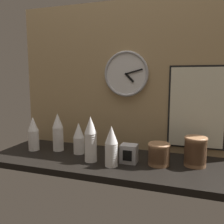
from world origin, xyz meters
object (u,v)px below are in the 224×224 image
at_px(cup_stack_center, 91,139).
at_px(bowl_stack_right, 159,153).
at_px(wall_clock, 126,74).
at_px(napkin_dispenser, 129,154).
at_px(cup_stack_left, 58,132).
at_px(cup_stack_center_right, 111,146).
at_px(menu_board, 197,108).
at_px(bowl_stack_far_right, 195,151).
at_px(cup_stack_center_left, 79,138).
at_px(cup_stack_far_left, 34,133).

height_order(cup_stack_center, bowl_stack_right, cup_stack_center).
height_order(wall_clock, napkin_dispenser, wall_clock).
xyz_separation_m(cup_stack_left, cup_stack_center_right, (0.46, -0.17, -0.01)).
distance_m(bowl_stack_right, menu_board, 0.41).
bearing_deg(bowl_stack_right, menu_board, 51.30).
relative_size(cup_stack_center, napkin_dispenser, 2.50).
relative_size(cup_stack_center, bowl_stack_far_right, 1.61).
bearing_deg(napkin_dispenser, bowl_stack_right, 6.01).
relative_size(cup_stack_center_left, menu_board, 0.39).
distance_m(cup_stack_far_left, menu_board, 1.15).
height_order(cup_stack_left, cup_stack_center, cup_stack_center).
height_order(cup_stack_left, bowl_stack_far_right, cup_stack_left).
xyz_separation_m(bowl_stack_far_right, bowl_stack_right, (-0.21, -0.05, -0.02)).
height_order(cup_stack_center_left, cup_stack_center, cup_stack_center).
relative_size(cup_stack_center_right, bowl_stack_far_right, 1.37).
xyz_separation_m(wall_clock, napkin_dispenser, (0.09, -0.27, -0.49)).
xyz_separation_m(bowl_stack_far_right, menu_board, (-0.00, 0.20, 0.23)).
distance_m(cup_stack_left, cup_stack_far_left, 0.18).
bearing_deg(cup_stack_center_right, menu_board, 37.54).
bearing_deg(cup_stack_left, cup_stack_far_left, -165.26).
height_order(bowl_stack_far_right, wall_clock, wall_clock).
relative_size(cup_stack_far_left, wall_clock, 0.76).
distance_m(bowl_stack_right, napkin_dispenser, 0.18).
xyz_separation_m(cup_stack_center_right, wall_clock, (-0.01, 0.35, 0.42)).
xyz_separation_m(bowl_stack_right, napkin_dispenser, (-0.18, -0.02, -0.01)).
distance_m(cup_stack_far_left, napkin_dispenser, 0.72).
distance_m(cup_stack_center, menu_board, 0.72).
xyz_separation_m(menu_board, napkin_dispenser, (-0.38, -0.27, -0.27)).
xyz_separation_m(cup_stack_left, cup_stack_far_left, (-0.17, -0.05, -0.01)).
distance_m(cup_stack_center_right, menu_board, 0.63).
relative_size(bowl_stack_right, menu_board, 0.24).
height_order(cup_stack_center_left, menu_board, menu_board).
height_order(cup_stack_far_left, menu_board, menu_board).
height_order(bowl_stack_far_right, bowl_stack_right, bowl_stack_far_right).
bearing_deg(cup_stack_center, cup_stack_far_left, 170.11).
height_order(cup_stack_left, bowl_stack_right, cup_stack_left).
bearing_deg(wall_clock, bowl_stack_far_right, -21.74).
distance_m(wall_clock, napkin_dispenser, 0.56).
bearing_deg(bowl_stack_far_right, cup_stack_far_left, -177.90).
distance_m(cup_stack_center_right, bowl_stack_far_right, 0.50).
bearing_deg(bowl_stack_far_right, cup_stack_center_left, -179.15).
bearing_deg(napkin_dispenser, cup_stack_far_left, 177.35).
bearing_deg(cup_stack_far_left, cup_stack_center, -9.89).
bearing_deg(cup_stack_center, menu_board, 27.78).
height_order(cup_stack_left, cup_stack_far_left, cup_stack_left).
bearing_deg(wall_clock, cup_stack_far_left, -159.60).
xyz_separation_m(cup_stack_center, cup_stack_far_left, (-0.49, 0.08, -0.02)).
xyz_separation_m(cup_stack_center_left, menu_board, (0.76, 0.21, 0.22)).
xyz_separation_m(cup_stack_center_right, bowl_stack_far_right, (0.47, 0.16, -0.03)).
distance_m(cup_stack_left, napkin_dispenser, 0.56).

